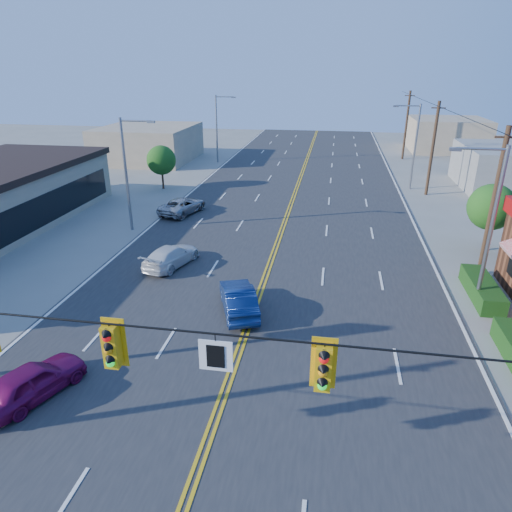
% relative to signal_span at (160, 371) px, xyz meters
% --- Properties ---
extents(road, '(20.00, 120.00, 0.06)m').
position_rel_signal_span_xyz_m(road, '(0.12, 20.00, -4.86)').
color(road, '#2D2D30').
rests_on(road, ground).
extents(signal_span, '(24.32, 0.34, 9.00)m').
position_rel_signal_span_xyz_m(signal_span, '(0.00, 0.00, 0.00)').
color(signal_span, '#47301E').
rests_on(signal_span, ground).
extents(streetlight_se, '(2.55, 0.25, 8.00)m').
position_rel_signal_span_xyz_m(streetlight_se, '(10.91, 14.00, -0.37)').
color(streetlight_se, gray).
rests_on(streetlight_se, ground).
extents(streetlight_ne, '(2.55, 0.25, 8.00)m').
position_rel_signal_span_xyz_m(streetlight_ne, '(10.91, 38.00, -0.37)').
color(streetlight_ne, gray).
rests_on(streetlight_ne, ground).
extents(streetlight_sw, '(2.55, 0.25, 8.00)m').
position_rel_signal_span_xyz_m(streetlight_sw, '(-10.67, 22.00, -0.37)').
color(streetlight_sw, gray).
rests_on(streetlight_sw, ground).
extents(streetlight_nw, '(2.55, 0.25, 8.00)m').
position_rel_signal_span_xyz_m(streetlight_nw, '(-10.67, 48.00, -0.37)').
color(streetlight_nw, gray).
rests_on(streetlight_nw, ground).
extents(utility_pole_near, '(0.28, 0.28, 8.40)m').
position_rel_signal_span_xyz_m(utility_pole_near, '(12.32, 18.00, -0.69)').
color(utility_pole_near, '#47301E').
rests_on(utility_pole_near, ground).
extents(utility_pole_mid, '(0.28, 0.28, 8.40)m').
position_rel_signal_span_xyz_m(utility_pole_mid, '(12.32, 36.00, -0.69)').
color(utility_pole_mid, '#47301E').
rests_on(utility_pole_mid, ground).
extents(utility_pole_far, '(0.28, 0.28, 8.40)m').
position_rel_signal_span_xyz_m(utility_pole_far, '(12.32, 54.00, -0.69)').
color(utility_pole_far, '#47301E').
rests_on(utility_pole_far, ground).
extents(tree_kfc_rear, '(2.94, 2.94, 4.41)m').
position_rel_signal_span_xyz_m(tree_kfc_rear, '(13.62, 22.00, -1.95)').
color(tree_kfc_rear, '#47301E').
rests_on(tree_kfc_rear, ground).
extents(tree_west, '(2.80, 2.80, 4.20)m').
position_rel_signal_span_xyz_m(tree_west, '(-12.88, 34.00, -2.09)').
color(tree_west, '#47301E').
rests_on(tree_west, ground).
extents(bld_west_far, '(11.00, 12.00, 4.20)m').
position_rel_signal_span_xyz_m(bld_west_far, '(-19.88, 48.00, -2.79)').
color(bld_west_far, tan).
rests_on(bld_west_far, ground).
extents(bld_east_far, '(10.00, 10.00, 4.40)m').
position_rel_signal_span_xyz_m(bld_east_far, '(19.12, 62.00, -2.69)').
color(bld_east_far, tan).
rests_on(bld_east_far, ground).
extents(car_magenta, '(2.86, 4.18, 1.32)m').
position_rel_signal_span_xyz_m(car_magenta, '(-6.64, 3.91, -4.22)').
color(car_magenta, '#790D4D').
rests_on(car_magenta, ground).
extents(car_blue, '(2.80, 4.46, 1.39)m').
position_rel_signal_span_xyz_m(car_blue, '(-0.58, 11.24, -4.19)').
color(car_blue, navy).
rests_on(car_blue, ground).
extents(car_white, '(2.83, 4.59, 1.24)m').
position_rel_signal_span_xyz_m(car_white, '(-5.71, 16.05, -4.26)').
color(car_white, silver).
rests_on(car_white, ground).
extents(car_silver, '(3.32, 5.06, 1.29)m').
position_rel_signal_span_xyz_m(car_silver, '(-8.35, 26.32, -4.24)').
color(car_silver, '#A3A5A9').
rests_on(car_silver, ground).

